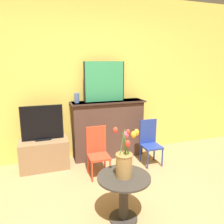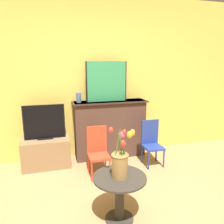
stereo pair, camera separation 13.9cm
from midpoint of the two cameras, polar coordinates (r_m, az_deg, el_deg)
The scene contains 10 objects.
wall_back at distance 3.74m, azimuth -7.24°, elevation 8.61°, with size 8.00×0.06×2.70m.
fireplace_mantel at distance 3.78m, azimuth -2.13°, elevation -4.28°, with size 1.26×0.35×0.98m.
painting at distance 3.62m, azimuth -3.09°, elevation 7.93°, with size 0.69×0.03×0.65m.
mantel_candle at distance 3.55m, azimuth -10.32°, elevation 3.63°, with size 0.08×0.08×0.16m.
tv_stand at distance 3.66m, azimuth -18.30°, elevation -10.23°, with size 0.73×0.45×0.45m.
tv_monitor at distance 3.51m, azimuth -18.86°, elevation -2.83°, with size 0.62×0.12×0.54m.
chair_red at distance 3.21m, azimuth -5.05°, elevation -9.78°, with size 0.29×0.29×0.72m.
chair_blue at distance 3.60m, azimuth 8.75°, elevation -7.32°, with size 0.29×0.29×0.72m.
side_table at distance 2.38m, azimuth 1.29°, elevation -20.09°, with size 0.54×0.54×0.50m.
vase_tulips at distance 2.22m, azimuth 1.48°, elevation -12.65°, with size 0.26×0.19×0.53m.
Camera 1 is at (-0.80, -1.51, 1.62)m, focal length 35.00 mm.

